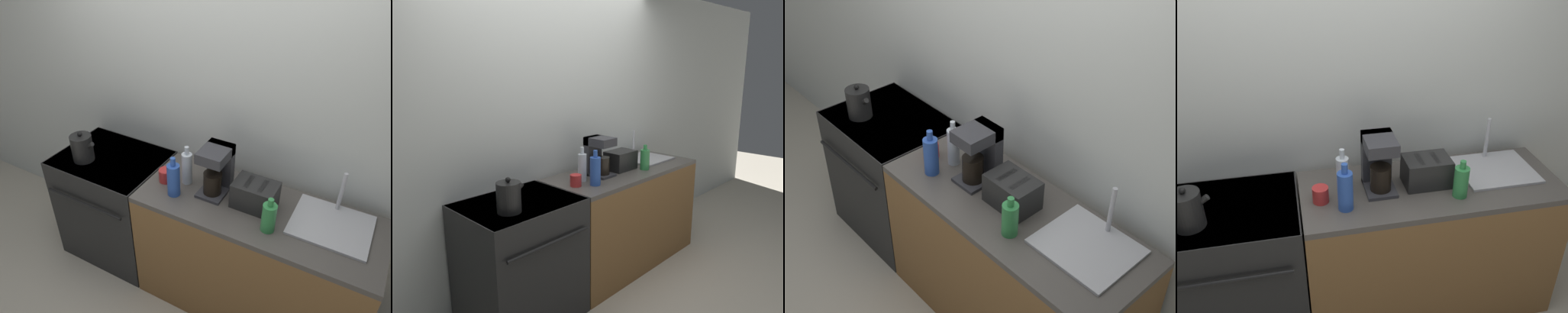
% 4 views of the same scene
% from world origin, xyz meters
% --- Properties ---
extents(ground_plane, '(12.00, 12.00, 0.00)m').
position_xyz_m(ground_plane, '(0.00, 0.00, 0.00)').
color(ground_plane, beige).
extents(wall_back, '(8.00, 0.05, 2.60)m').
position_xyz_m(wall_back, '(0.00, 0.68, 1.30)').
color(wall_back, silver).
rests_on(wall_back, ground_plane).
extents(stove, '(0.79, 0.66, 0.91)m').
position_xyz_m(stove, '(-0.63, 0.31, 0.47)').
color(stove, black).
rests_on(stove, ground_plane).
extents(counter_block, '(1.54, 0.61, 0.91)m').
position_xyz_m(counter_block, '(0.55, 0.31, 0.46)').
color(counter_block, brown).
rests_on(counter_block, ground_plane).
extents(kettle, '(0.20, 0.16, 0.23)m').
position_xyz_m(kettle, '(-0.78, 0.20, 1.02)').
color(kettle, black).
rests_on(kettle, stove).
extents(toaster, '(0.27, 0.19, 0.17)m').
position_xyz_m(toaster, '(0.52, 0.33, 1.00)').
color(toaster, black).
rests_on(toaster, counter_block).
extents(coffee_maker, '(0.17, 0.23, 0.33)m').
position_xyz_m(coffee_maker, '(0.24, 0.35, 1.09)').
color(coffee_maker, '#333338').
rests_on(coffee_maker, counter_block).
extents(sink_tray, '(0.45, 0.40, 0.28)m').
position_xyz_m(sink_tray, '(0.98, 0.38, 0.93)').
color(sink_tray, '#B7B7BC').
rests_on(sink_tray, counter_block).
extents(bottle_blue, '(0.08, 0.08, 0.28)m').
position_xyz_m(bottle_blue, '(0.02, 0.18, 1.03)').
color(bottle_blue, '#2D56B7').
rests_on(bottle_blue, counter_block).
extents(bottle_clear, '(0.07, 0.07, 0.28)m').
position_xyz_m(bottle_clear, '(0.03, 0.33, 1.03)').
color(bottle_clear, silver).
rests_on(bottle_clear, counter_block).
extents(bottle_green, '(0.08, 0.08, 0.23)m').
position_xyz_m(bottle_green, '(0.66, 0.16, 1.01)').
color(bottle_green, '#338C47').
rests_on(bottle_green, counter_block).
extents(cup_red, '(0.09, 0.09, 0.09)m').
position_xyz_m(cup_red, '(-0.11, 0.27, 0.96)').
color(cup_red, red).
rests_on(cup_red, counter_block).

